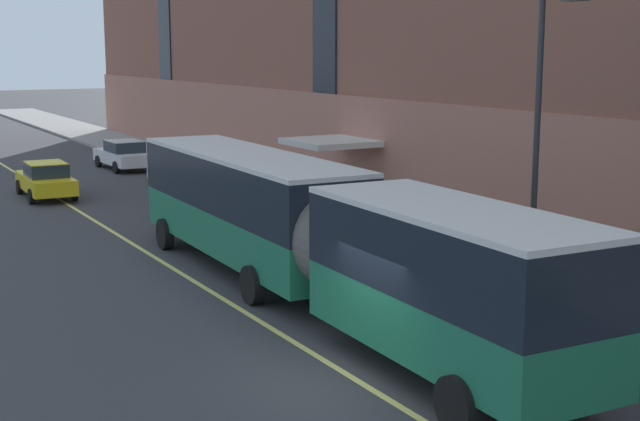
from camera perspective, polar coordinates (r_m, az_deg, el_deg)
ground_plane at (r=17.67m, az=2.29°, el=-10.81°), size 260.00×260.00×0.00m
sidewalk at (r=25.26m, az=16.09°, el=-4.51°), size 4.39×160.00×0.15m
city_bus at (r=22.13m, az=-0.70°, el=-1.03°), size 3.29×19.10×3.45m
parked_car_black_0 at (r=34.19m, az=-4.24°, el=0.90°), size 2.00×4.26×1.56m
parked_car_champagne_3 at (r=28.61m, az=1.06°, el=-0.93°), size 2.00×4.72×1.56m
parked_car_silver_4 at (r=40.97m, az=-8.77°, el=2.38°), size 1.98×4.75×1.56m
parked_car_white_6 at (r=48.73m, az=-12.46°, el=3.51°), size 2.13×4.84×1.56m
taxi_cab at (r=40.26m, az=-17.14°, el=1.90°), size 2.07×4.68×1.56m
street_lamp at (r=23.30m, az=14.13°, el=6.01°), size 0.36×1.48×7.58m
fire_hydrant at (r=27.02m, az=7.50°, el=-2.32°), size 0.42×0.24×0.72m
lane_centerline at (r=20.14m, az=-2.18°, el=-8.11°), size 0.16×140.00×0.01m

